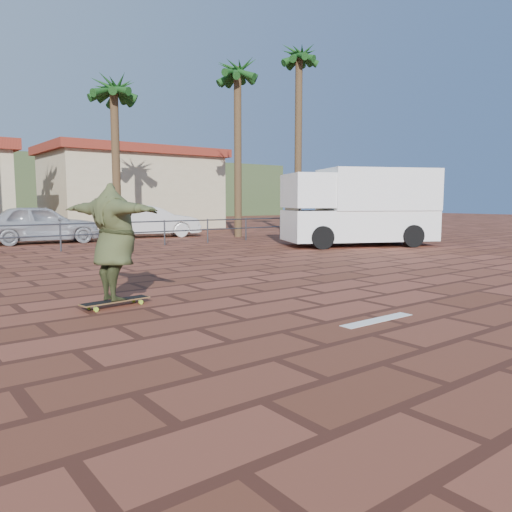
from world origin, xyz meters
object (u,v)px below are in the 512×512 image
at_px(longboard, 116,301).
at_px(car_silver, 41,224).
at_px(skateboarder, 114,242).
at_px(campervan, 360,206).
at_px(car_white, 151,221).

xyz_separation_m(longboard, car_silver, (2.40, 13.94, 0.70)).
distance_m(skateboarder, campervan, 13.14).
xyz_separation_m(longboard, campervan, (12.07, 5.17, 1.47)).
bearing_deg(longboard, car_white, 54.83).
xyz_separation_m(longboard, skateboarder, (0.00, -0.00, 0.99)).
xyz_separation_m(car_silver, car_white, (5.20, 0.50, -0.04)).
relative_size(campervan, car_silver, 1.33).
bearing_deg(car_silver, longboard, 177.41).
relative_size(longboard, car_white, 0.26).
xyz_separation_m(skateboarder, campervan, (12.07, 5.17, 0.49)).
bearing_deg(car_white, car_silver, 111.33).
relative_size(longboard, campervan, 0.19).
xyz_separation_m(campervan, car_white, (-4.46, 9.27, -0.81)).
bearing_deg(car_white, campervan, -138.43).
height_order(skateboarder, car_white, skateboarder).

